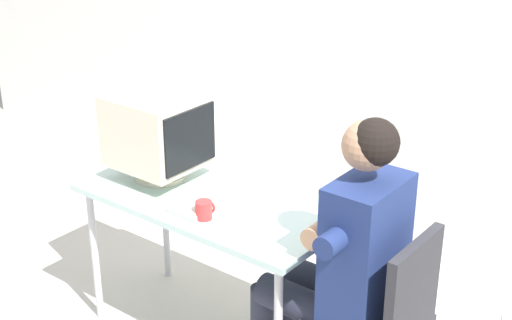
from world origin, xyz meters
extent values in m
cylinder|color=#B7B7BC|center=(-0.56, -0.25, 0.36)|extent=(0.04, 0.04, 0.72)
cylinder|color=#B7B7BC|center=(-0.56, 0.25, 0.36)|extent=(0.04, 0.04, 0.72)
cylinder|color=#B7B7BC|center=(0.56, 0.25, 0.36)|extent=(0.04, 0.04, 0.72)
cube|color=silver|center=(0.00, 0.00, 0.73)|extent=(1.24, 0.62, 0.03)
cylinder|color=beige|center=(-0.34, 0.01, 0.76)|extent=(0.25, 0.25, 0.02)
cylinder|color=beige|center=(-0.34, 0.01, 0.80)|extent=(0.06, 0.06, 0.06)
cube|color=beige|center=(-0.34, 0.01, 1.00)|extent=(0.40, 0.38, 0.34)
cube|color=black|center=(-0.13, 0.01, 1.00)|extent=(0.01, 0.33, 0.28)
cube|color=silver|center=(0.03, -0.02, 0.76)|extent=(0.18, 0.45, 0.02)
cube|color=beige|center=(0.03, -0.02, 0.78)|extent=(0.15, 0.40, 0.01)
cube|color=#2D2D33|center=(1.04, -0.05, 0.68)|extent=(0.04, 0.38, 0.42)
cube|color=navy|center=(0.83, -0.05, 0.79)|extent=(0.22, 0.36, 0.59)
sphere|color=#A57A5B|center=(0.81, -0.05, 1.22)|extent=(0.19, 0.19, 0.19)
sphere|color=black|center=(0.84, -0.05, 1.24)|extent=(0.18, 0.18, 0.18)
cylinder|color=#262838|center=(0.61, -0.14, 0.49)|extent=(0.43, 0.14, 0.14)
cylinder|color=#262838|center=(0.61, 0.04, 0.49)|extent=(0.43, 0.14, 0.14)
cylinder|color=#262838|center=(0.40, 0.04, 0.25)|extent=(0.11, 0.11, 0.49)
cylinder|color=navy|center=(0.81, -0.25, 0.91)|extent=(0.09, 0.14, 0.09)
cylinder|color=navy|center=(0.81, 0.16, 0.91)|extent=(0.09, 0.14, 0.09)
cylinder|color=#A57A5B|center=(0.69, -0.05, 0.86)|extent=(0.09, 0.36, 0.09)
cylinder|color=red|center=(0.11, -0.18, 0.79)|extent=(0.07, 0.07, 0.08)
torus|color=red|center=(0.11, -0.14, 0.79)|extent=(0.06, 0.01, 0.06)
camera|label=1|loc=(2.02, -2.28, 2.23)|focal=52.11mm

